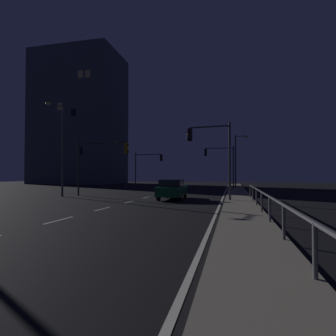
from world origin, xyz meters
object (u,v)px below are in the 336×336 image
at_px(street_lamp_corner, 124,159).
at_px(building_distant, 80,119).
at_px(traffic_light_far_right, 211,146).
at_px(street_lamp_median, 60,142).
at_px(street_lamp_far_end, 237,156).
at_px(car, 172,189).
at_px(traffic_light_far_left, 221,159).
at_px(traffic_light_mid_left, 101,156).
at_px(traffic_light_near_right, 147,163).

relative_size(street_lamp_corner, building_distant, 0.24).
distance_m(traffic_light_far_right, street_lamp_median, 13.35).
bearing_deg(street_lamp_far_end, car, -105.94).
height_order(traffic_light_far_left, street_lamp_corner, street_lamp_corner).
distance_m(street_lamp_far_end, street_lamp_median, 23.99).
bearing_deg(traffic_light_far_right, building_distant, 132.28).
distance_m(street_lamp_median, building_distant, 39.71).
relative_size(car, building_distant, 0.16).
distance_m(traffic_light_far_right, street_lamp_far_end, 19.51).
bearing_deg(traffic_light_far_right, car, 165.16).
bearing_deg(building_distant, street_lamp_far_end, -24.58).
relative_size(traffic_light_far_left, street_lamp_corner, 0.80).
bearing_deg(street_lamp_median, traffic_light_mid_left, 32.56).
bearing_deg(traffic_light_near_right, building_distant, 142.00).
bearing_deg(car, traffic_light_far_right, -14.84).
xyz_separation_m(traffic_light_mid_left, building_distant, (-21.41, 31.96, 10.73)).
bearing_deg(street_lamp_corner, traffic_light_far_right, -50.50).
height_order(traffic_light_mid_left, street_lamp_corner, street_lamp_corner).
height_order(street_lamp_corner, street_lamp_median, street_lamp_median).
relative_size(traffic_light_far_right, traffic_light_far_left, 1.01).
relative_size(street_lamp_corner, street_lamp_median, 0.85).
bearing_deg(street_lamp_corner, traffic_light_near_right, 33.52).
height_order(car, traffic_light_far_right, traffic_light_far_right).
xyz_separation_m(traffic_light_mid_left, street_lamp_median, (-2.95, -1.89, 1.18)).
xyz_separation_m(street_lamp_corner, building_distant, (-18.10, 18.36, 10.20)).
relative_size(traffic_light_mid_left, building_distant, 0.18).
xyz_separation_m(traffic_light_mid_left, traffic_light_far_left, (10.35, 13.11, 0.37)).
xyz_separation_m(traffic_light_far_left, street_lamp_corner, (-13.65, 0.49, 0.17)).
relative_size(traffic_light_far_left, building_distant, 0.19).
bearing_deg(car, traffic_light_mid_left, 163.64).
bearing_deg(building_distant, traffic_light_far_right, -47.72).
height_order(street_lamp_far_end, street_lamp_median, street_lamp_median).
relative_size(traffic_light_near_right, street_lamp_far_end, 0.71).
bearing_deg(car, building_distant, 130.04).
relative_size(traffic_light_far_right, traffic_light_mid_left, 1.09).
xyz_separation_m(traffic_light_far_right, traffic_light_mid_left, (-10.33, 2.94, -0.37)).
distance_m(car, street_lamp_far_end, 19.66).
bearing_deg(traffic_light_far_left, street_lamp_median, -131.58).
xyz_separation_m(car, building_distant, (-28.64, 34.08, 13.58)).
bearing_deg(building_distant, car, -49.96).
bearing_deg(traffic_light_mid_left, traffic_light_near_right, 91.42).
bearing_deg(traffic_light_far_left, traffic_light_far_right, -90.07).
xyz_separation_m(traffic_light_far_right, street_lamp_far_end, (2.20, 19.38, 0.51)).
bearing_deg(traffic_light_mid_left, street_lamp_far_end, 52.68).
bearing_deg(traffic_light_far_right, traffic_light_far_left, 89.93).
distance_m(traffic_light_far_right, traffic_light_mid_left, 10.75).
distance_m(car, traffic_light_near_right, 19.44).
bearing_deg(street_lamp_median, traffic_light_far_left, 48.42).
bearing_deg(street_lamp_far_end, traffic_light_far_left, -123.21).
bearing_deg(traffic_light_far_left, street_lamp_far_end, 56.79).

